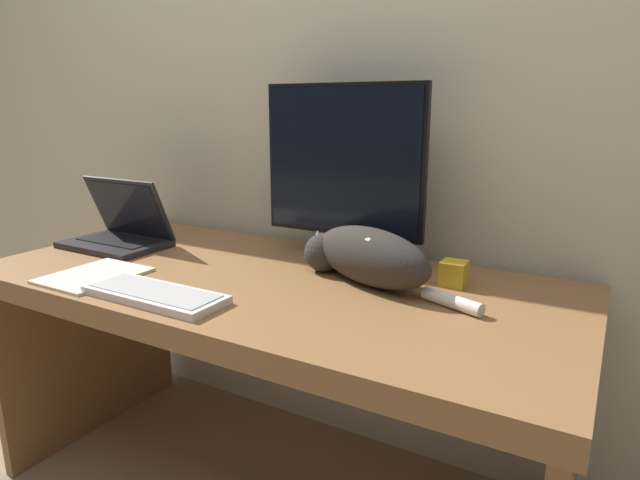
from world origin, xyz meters
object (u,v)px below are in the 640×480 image
laptop (119,233)px  cat (366,255)px  external_keyboard (155,294)px  monitor (343,173)px

laptop → cat: 0.88m
external_keyboard → cat: 0.54m
monitor → laptop: 0.79m
cat → external_keyboard: bearing=-117.3°
laptop → external_keyboard: 0.58m
laptop → cat: bearing=4.0°
laptop → monitor: bearing=16.6°
laptop → cat: laptop is taller
laptop → external_keyboard: laptop is taller
monitor → laptop: size_ratio=1.55×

